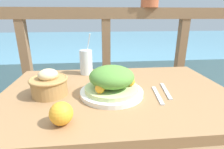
# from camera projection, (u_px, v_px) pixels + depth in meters

# --- Properties ---
(patio_table) EXTENTS (1.07, 0.71, 0.72)m
(patio_table) POSITION_uv_depth(u_px,v_px,m) (117.00, 110.00, 0.86)
(patio_table) COLOR #997047
(patio_table) RESTS_ON ground_plane
(railing_fence) EXTENTS (2.80, 0.08, 1.11)m
(railing_fence) POSITION_uv_depth(u_px,v_px,m) (106.00, 51.00, 1.52)
(railing_fence) COLOR brown
(railing_fence) RESTS_ON ground_plane
(sea_backdrop) EXTENTS (12.00, 4.00, 0.52)m
(sea_backdrop) POSITION_uv_depth(u_px,v_px,m) (99.00, 51.00, 4.04)
(sea_backdrop) COLOR #568EA8
(sea_backdrop) RESTS_ON ground_plane
(salad_plate) EXTENTS (0.28, 0.28, 0.13)m
(salad_plate) POSITION_uv_depth(u_px,v_px,m) (112.00, 83.00, 0.77)
(salad_plate) COLOR white
(salad_plate) RESTS_ON patio_table
(drink_glass) EXTENTS (0.07, 0.08, 0.24)m
(drink_glass) POSITION_uv_depth(u_px,v_px,m) (86.00, 62.00, 1.04)
(drink_glass) COLOR silver
(drink_glass) RESTS_ON patio_table
(bread_basket) EXTENTS (0.17, 0.17, 0.12)m
(bread_basket) POSITION_uv_depth(u_px,v_px,m) (49.00, 84.00, 0.77)
(bread_basket) COLOR #AD7F47
(bread_basket) RESTS_ON patio_table
(fork) EXTENTS (0.04, 0.18, 0.00)m
(fork) POSITION_uv_depth(u_px,v_px,m) (158.00, 95.00, 0.77)
(fork) COLOR silver
(fork) RESTS_ON patio_table
(knife) EXTENTS (0.04, 0.18, 0.00)m
(knife) POSITION_uv_depth(u_px,v_px,m) (166.00, 91.00, 0.82)
(knife) COLOR silver
(knife) RESTS_ON patio_table
(orange_near_basket) EXTENTS (0.08, 0.08, 0.08)m
(orange_near_basket) POSITION_uv_depth(u_px,v_px,m) (61.00, 113.00, 0.56)
(orange_near_basket) COLOR #F9A328
(orange_near_basket) RESTS_ON patio_table
(orange_near_glass) EXTENTS (0.07, 0.07, 0.07)m
(orange_near_glass) POSITION_uv_depth(u_px,v_px,m) (113.00, 72.00, 0.99)
(orange_near_glass) COLOR #F9A328
(orange_near_glass) RESTS_ON patio_table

